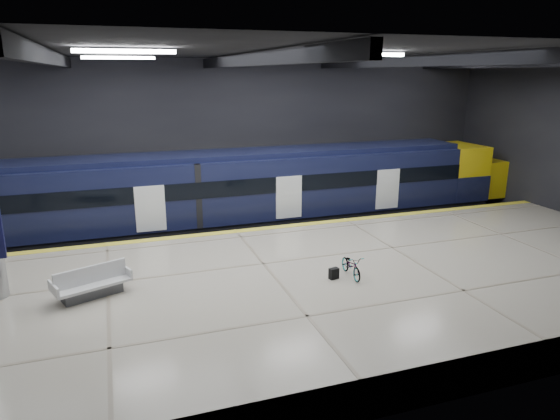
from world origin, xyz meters
name	(u,v)px	position (x,y,z in m)	size (l,w,h in m)	color
ground	(256,282)	(0.00, 0.00, 0.00)	(30.00, 30.00, 0.00)	black
room_shell	(253,123)	(0.00, 0.00, 5.72)	(30.10, 16.10, 8.05)	black
platform	(277,296)	(0.00, -2.50, 0.55)	(30.00, 11.00, 1.10)	#B5AF99
safety_strip	(236,231)	(0.00, 2.75, 1.11)	(30.00, 0.40, 0.01)	yellow
rails	(222,235)	(0.00, 5.50, 0.08)	(30.00, 1.52, 0.16)	gray
train	(254,191)	(1.55, 5.50, 2.06)	(29.40, 2.84, 3.79)	black
bench	(92,286)	(-5.42, -1.87, 1.43)	(2.29, 1.58, 0.94)	#595B60
bicycle	(351,266)	(2.31, -2.95, 1.46)	(0.48, 1.39, 0.73)	#99999E
pannier_bag	(334,273)	(1.71, -2.95, 1.28)	(0.30, 0.18, 0.35)	black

